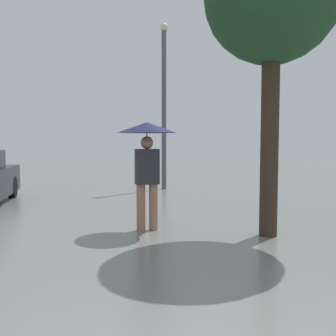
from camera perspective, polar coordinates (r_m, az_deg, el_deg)
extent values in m
cylinder|color=#9E7051|center=(6.27, -4.15, -6.00)|extent=(0.15, 0.15, 0.78)
cylinder|color=#9E7051|center=(6.30, -2.24, -5.94)|extent=(0.15, 0.15, 0.78)
cube|color=#2D2D33|center=(6.21, -3.22, 0.22)|extent=(0.39, 0.23, 0.58)
sphere|color=#9E7051|center=(6.19, -3.23, 3.88)|extent=(0.21, 0.21, 0.21)
cylinder|color=#515456|center=(6.19, -3.23, 2.54)|extent=(0.02, 0.02, 0.62)
cone|color=#191E4C|center=(6.20, -3.24, 6.19)|extent=(0.98, 0.98, 0.17)
cylinder|color=black|center=(10.86, -22.65, -2.69)|extent=(0.18, 0.56, 0.56)
cylinder|color=#38281E|center=(6.02, 15.23, 4.71)|extent=(0.28, 0.28, 3.13)
cylinder|color=#515456|center=(11.86, -0.62, 8.77)|extent=(0.15, 0.15, 4.96)
sphere|color=beige|center=(12.35, -0.63, 20.67)|extent=(0.25, 0.25, 0.25)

